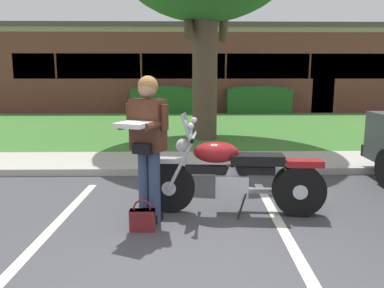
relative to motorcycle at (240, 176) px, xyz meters
The scene contains 12 objects.
ground_plane 1.29m from the motorcycle, 109.72° to the right, with size 140.00×140.00×0.00m, color #424247.
curb_strip 2.02m from the motorcycle, 101.76° to the left, with size 60.00×0.20×0.12m, color #B7B2A8.
concrete_walk 2.84m from the motorcycle, 98.23° to the left, with size 60.00×1.50×0.08m, color #B7B2A8.
grass_lawn 7.78m from the motorcycle, 92.97° to the left, with size 60.00×8.45×0.06m, color #3D752D.
stall_stripe_0 2.44m from the motorcycle, 157.31° to the right, with size 0.12×4.40×0.01m, color silver.
stall_stripe_1 1.12m from the motorcycle, 66.33° to the right, with size 0.12×4.40×0.01m, color silver.
motorcycle is the anchor object (origin of this frame).
rider_person 1.25m from the motorcycle, 167.39° to the right, with size 0.58×0.66×1.70m.
handbag 1.31m from the motorcycle, 155.98° to the right, with size 0.28×0.13×0.36m.
hedge_left 12.34m from the motorcycle, 97.42° to the left, with size 2.79×0.90×1.24m.
hedge_center_left 12.50m from the motorcycle, 78.19° to the left, with size 2.80×0.90×1.24m.
brick_building 18.41m from the motorcycle, 86.36° to the left, with size 22.36×11.27×3.99m.
Camera 1 is at (-0.28, -3.43, 1.72)m, focal length 35.78 mm.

